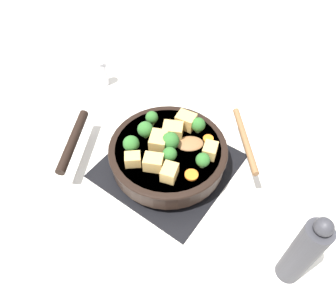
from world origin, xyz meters
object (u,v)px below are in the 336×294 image
skillet_pan (167,153)px  wooden_spoon (220,141)px  salt_shaker (102,73)px  pepper_mill (303,252)px

skillet_pan → wooden_spoon: size_ratio=1.91×
skillet_pan → salt_shaker: salt_shaker is taller
pepper_mill → salt_shaker: bearing=-16.8°
salt_shaker → wooden_spoon: bearing=172.3°
wooden_spoon → salt_shaker: size_ratio=2.52×
salt_shaker → pepper_mill: bearing=163.2°
wooden_spoon → skillet_pan: bearing=41.0°
skillet_pan → pepper_mill: (-0.37, 0.07, 0.05)m
pepper_mill → salt_shaker: 0.77m
wooden_spoon → pepper_mill: bearing=149.5°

